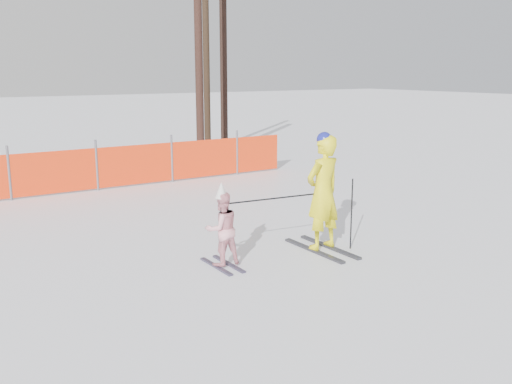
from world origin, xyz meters
The scene contains 5 objects.
ground centered at (0.00, 0.00, 0.00)m, with size 120.00×120.00×0.00m, color white.
adult centered at (0.97, 0.00, 0.98)m, with size 0.73×1.46×1.95m.
child centered at (-0.80, 0.20, 0.59)m, with size 0.55×0.89×1.30m.
ski_poles centered at (0.66, -0.03, 0.80)m, with size 2.11×0.41×1.18m.
tree_trunks centered at (4.60, 10.56, 3.24)m, with size 1.68×1.66×7.12m.
Camera 1 is at (-4.83, -6.95, 2.91)m, focal length 40.00 mm.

